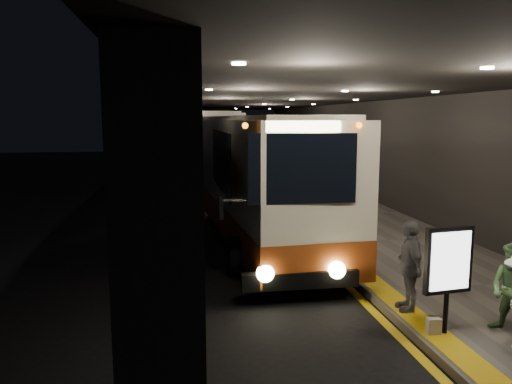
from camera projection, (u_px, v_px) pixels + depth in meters
ground at (230, 261)px, 13.00m from camera, size 90.00×90.00×0.00m
lane_line_white at (165, 223)px, 17.61m from camera, size 0.12×50.00×0.01m
kerb_stripe_yellow at (280, 220)px, 18.25m from camera, size 0.18×50.00×0.01m
sidewalk at (343, 216)px, 18.61m from camera, size 4.50×50.00×0.15m
tactile_strip at (293, 215)px, 18.31m from camera, size 0.50×50.00×0.01m
terminal_wall at (403, 137)px, 18.53m from camera, size 0.10×50.00×6.00m
support_columns at (171, 164)px, 16.36m from camera, size 0.80×24.80×4.40m
canopy at (285, 92)px, 17.60m from camera, size 9.00×50.00×0.40m
coach_main at (255, 182)px, 15.21m from camera, size 3.18×11.80×3.64m
coach_second at (211, 148)px, 30.84m from camera, size 2.64×12.53×3.94m
passenger_boarding at (359, 220)px, 13.18m from camera, size 0.58×0.73×1.76m
passenger_waiting_grey at (409, 266)px, 9.16m from camera, size 0.62×1.04×1.70m
bag_polka at (460, 284)px, 10.24m from camera, size 0.28×0.20×0.31m
bag_plain at (434, 326)px, 8.20m from camera, size 0.23×0.14×0.28m
info_sign at (449, 262)px, 8.08m from camera, size 0.86×0.22×1.81m
stanchion_post at (362, 252)px, 11.20m from camera, size 0.05×0.05×1.11m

